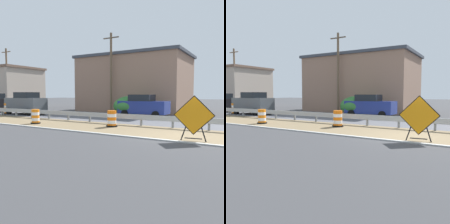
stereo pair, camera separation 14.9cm
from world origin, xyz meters
TOP-DOWN VIEW (x-y plane):
  - ground_plane at (0.00, 0.00)m, footprint 160.00×160.00m
  - median_dirt_strip at (0.85, 0.00)m, footprint 4.09×120.00m
  - far_lane_asphalt at (6.30, 0.00)m, footprint 6.81×120.00m
  - curb_near_edge at (-1.30, 0.00)m, footprint 0.20×120.00m
  - guardrail_median at (2.65, -0.71)m, footprint 0.18×54.85m
  - warning_sign_diamond at (-0.78, -0.55)m, footprint 0.25×1.70m
  - traffic_barrel_nearest at (1.35, 4.76)m, footprint 0.70×0.70m
  - traffic_barrel_close at (0.01, 10.03)m, footprint 0.66×0.66m
  - traffic_barrel_mid at (3.99, 18.58)m, footprint 0.67×0.67m
  - car_lead_far_lane at (4.65, 16.56)m, footprint 2.01×4.24m
  - car_distant_a at (7.98, 5.44)m, footprint 1.98×4.28m
  - roadside_shop_near at (14.61, 9.31)m, footprint 8.00×12.50m
  - roadside_shop_far at (12.43, 30.86)m, footprint 7.17×11.38m
  - utility_pole_near at (10.21, 10.02)m, footprint 0.24×1.80m
  - utility_pole_mid at (10.35, 27.20)m, footprint 0.24×1.80m
  - bush_roadside at (8.52, 6.99)m, footprint 3.08×3.08m

SIDE VIEW (x-z plane):
  - ground_plane at x=0.00m, z-range 0.00..0.00m
  - far_lane_asphalt at x=6.30m, z-range 0.00..0.00m
  - median_dirt_strip at x=0.85m, z-range 0.00..0.01m
  - curb_near_edge at x=-1.30m, z-range -0.05..0.06m
  - traffic_barrel_close at x=0.01m, z-range -0.05..0.93m
  - traffic_barrel_nearest at x=1.35m, z-range -0.05..0.96m
  - traffic_barrel_mid at x=3.99m, z-range -0.05..1.03m
  - guardrail_median at x=2.65m, z-range 0.16..0.87m
  - bush_roadside at x=8.52m, z-range 0.00..1.83m
  - car_distant_a at x=7.98m, z-range 0.00..1.97m
  - warning_sign_diamond at x=-0.78m, z-range 0.06..2.06m
  - car_lead_far_lane at x=4.65m, z-range 0.00..2.19m
  - roadside_shop_far at x=12.43m, z-range 0.01..5.98m
  - roadside_shop_near at x=14.61m, z-range 0.01..6.49m
  - utility_pole_near at x=10.21m, z-range 0.16..8.46m
  - utility_pole_mid at x=10.35m, z-range 0.16..8.53m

